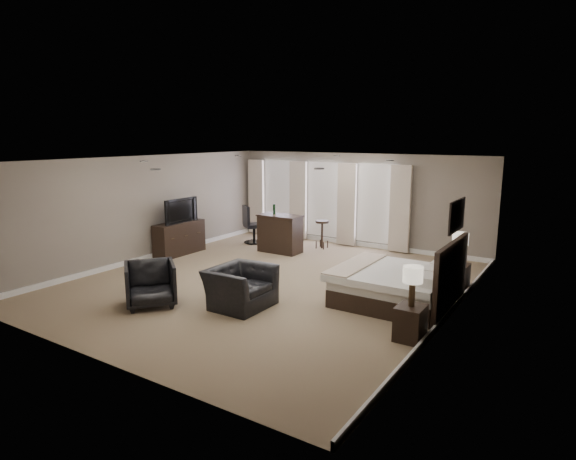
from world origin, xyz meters
The scene contains 16 objects.
room centered at (0.00, 0.00, 1.30)m, with size 7.60×8.60×2.64m.
window_bay centered at (-1.00, 4.11, 1.20)m, with size 5.25×0.20×2.30m.
bed centered at (2.58, 0.24, 0.65)m, with size 2.04×1.94×1.30m, color silver.
nightstand_near centered at (3.47, -1.21, 0.27)m, with size 0.40×0.49×0.54m, color black.
nightstand_far centered at (3.47, 1.69, 0.27)m, with size 0.40×0.49×0.53m, color black.
lamp_near centered at (3.47, -1.21, 0.85)m, with size 0.30×0.30×0.62m, color beige.
lamp_far centered at (3.47, 1.69, 0.86)m, with size 0.31×0.31×0.65m, color beige.
wall_art centered at (3.70, 0.24, 1.75)m, with size 0.04×0.96×0.56m, color slate.
dresser centered at (-3.45, 0.78, 0.43)m, with size 0.47×1.47×0.85m, color black.
tv centered at (-3.45, 0.78, 0.92)m, with size 1.11×0.64×0.15m, color black.
armchair_near centered at (0.37, -1.47, 0.50)m, with size 1.13×0.74×0.99m, color black.
armchair_far centered at (-1.05, -2.32, 0.45)m, with size 0.87×0.82×0.90m, color black.
bar_counter centered at (-1.34, 2.40, 0.51)m, with size 1.17×0.61×1.02m, color black.
bar_stool_left centered at (-1.57, 2.44, 0.36)m, with size 0.34×0.34×0.71m, color black.
bar_stool_right centered at (-0.61, 3.39, 0.39)m, with size 0.37×0.37×0.78m, color black.
desk_chair centered at (-2.57, 2.88, 0.56)m, with size 0.57×0.57×1.11m, color black.
Camera 1 is at (5.66, -8.06, 3.09)m, focal length 30.00 mm.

